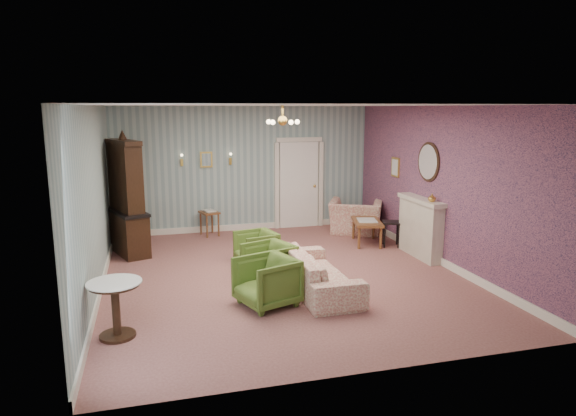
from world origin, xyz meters
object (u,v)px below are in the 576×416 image
object	(u,v)px
olive_chair_c	(256,246)
pedestal_table	(116,309)
sofa_chintz	(318,265)
side_table_black	(391,234)
olive_chair_b	(269,261)
olive_chair_a	(267,279)
coffee_table	(367,232)
fireplace	(420,227)
dresser	(125,194)
wingback_chair	(356,211)

from	to	relation	value
olive_chair_c	pedestal_table	world-z (taller)	pedestal_table
sofa_chintz	side_table_black	world-z (taller)	sofa_chintz
olive_chair_c	olive_chair_b	bearing A→B (deg)	-12.45
olive_chair_a	coffee_table	world-z (taller)	olive_chair_a
olive_chair_b	fireplace	xyz separation A→B (m)	(3.19, 0.72, 0.21)
olive_chair_a	olive_chair_c	xyz separation A→B (m)	(0.26, 2.00, -0.05)
olive_chair_c	pedestal_table	bearing A→B (deg)	-54.76
pedestal_table	sofa_chintz	bearing A→B (deg)	17.65
dresser	sofa_chintz	bearing A→B (deg)	-65.52
coffee_table	pedestal_table	world-z (taller)	pedestal_table
wingback_chair	pedestal_table	world-z (taller)	wingback_chair
sofa_chintz	pedestal_table	bearing A→B (deg)	107.40
olive_chair_a	sofa_chintz	world-z (taller)	sofa_chintz
olive_chair_c	dresser	distance (m)	2.87
olive_chair_a	sofa_chintz	bearing A→B (deg)	93.77
wingback_chair	coffee_table	bearing A→B (deg)	108.38
olive_chair_c	fireplace	world-z (taller)	fireplace
olive_chair_b	olive_chair_c	size ratio (longest dim) A/B	1.06
olive_chair_b	dresser	distance (m)	3.51
olive_chair_b	pedestal_table	world-z (taller)	pedestal_table
coffee_table	side_table_black	size ratio (longest dim) A/B	1.88
pedestal_table	coffee_table	bearing A→B (deg)	34.68
dresser	pedestal_table	xyz separation A→B (m)	(0.00, -4.01, -0.82)
wingback_chair	olive_chair_a	bearing A→B (deg)	78.74
olive_chair_a	pedestal_table	xyz separation A→B (m)	(-2.07, -0.55, -0.03)
olive_chair_c	sofa_chintz	bearing A→B (deg)	10.49
sofa_chintz	side_table_black	xyz separation A→B (m)	(2.30, 2.09, -0.14)
olive_chair_b	side_table_black	distance (m)	3.34
fireplace	coffee_table	world-z (taller)	fireplace
coffee_table	side_table_black	distance (m)	0.53
fireplace	coffee_table	size ratio (longest dim) A/B	1.39
wingback_chair	coffee_table	size ratio (longest dim) A/B	1.16
olive_chair_a	dresser	world-z (taller)	dresser
wingback_chair	olive_chair_c	bearing A→B (deg)	60.21
sofa_chintz	coffee_table	size ratio (longest dim) A/B	2.10
olive_chair_a	wingback_chair	world-z (taller)	wingback_chair
olive_chair_c	fireplace	bearing A→B (deg)	71.93
fireplace	pedestal_table	bearing A→B (deg)	-157.87
dresser	side_table_black	bearing A→B (deg)	-30.33
olive_chair_a	olive_chair_b	size ratio (longest dim) A/B	1.09
dresser	fireplace	bearing A→B (deg)	-37.82
sofa_chintz	coffee_table	xyz separation A→B (m)	(1.90, 2.44, -0.16)
fireplace	dresser	bearing A→B (deg)	162.18
olive_chair_b	wingback_chair	bearing A→B (deg)	115.11
olive_chair_a	coffee_table	xyz separation A→B (m)	(2.84, 2.84, -0.14)
olive_chair_c	coffee_table	world-z (taller)	olive_chair_c
olive_chair_a	coffee_table	size ratio (longest dim) A/B	0.79
pedestal_table	olive_chair_a	bearing A→B (deg)	14.90
wingback_chair	pedestal_table	size ratio (longest dim) A/B	1.58
sofa_chintz	pedestal_table	size ratio (longest dim) A/B	2.85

